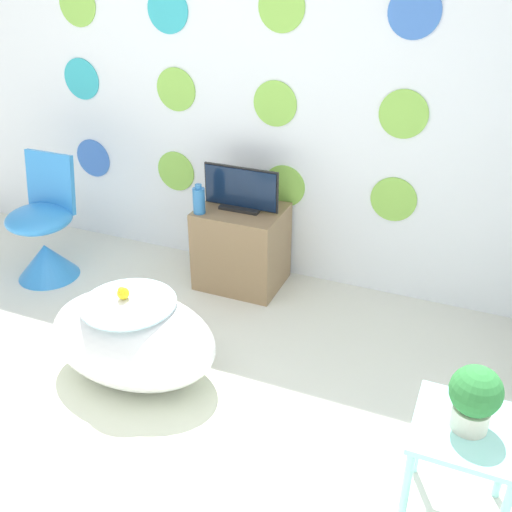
{
  "coord_description": "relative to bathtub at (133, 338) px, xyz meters",
  "views": [
    {
      "loc": [
        1.6,
        -1.26,
        2.04
      ],
      "look_at": [
        0.65,
        1.0,
        0.71
      ],
      "focal_mm": 42.0,
      "sensor_mm": 36.0,
      "label": 1
    }
  ],
  "objects": [
    {
      "name": "side_table",
      "position": [
        1.61,
        -0.25,
        0.15
      ],
      "size": [
        0.38,
        0.4,
        0.47
      ],
      "color": "#99E0D8",
      "rests_on": "ground_plane"
    },
    {
      "name": "tv_cabinet",
      "position": [
        0.12,
        1.07,
        0.03
      ],
      "size": [
        0.53,
        0.43,
        0.53
      ],
      "color": "#8E704C",
      "rests_on": "ground_plane"
    },
    {
      "name": "vase",
      "position": [
        -0.09,
        0.92,
        0.38
      ],
      "size": [
        0.07,
        0.07,
        0.19
      ],
      "color": "#2D72B7",
      "rests_on": "tv_cabinet"
    },
    {
      "name": "potted_plant_left",
      "position": [
        1.61,
        -0.25,
        0.38
      ],
      "size": [
        0.19,
        0.19,
        0.26
      ],
      "color": "beige",
      "rests_on": "side_table"
    },
    {
      "name": "tv",
      "position": [
        0.12,
        1.07,
        0.42
      ],
      "size": [
        0.49,
        0.12,
        0.27
      ],
      "color": "black",
      "rests_on": "tv_cabinet"
    },
    {
      "name": "ground_plane",
      "position": [
        -0.07,
        -0.77,
        -0.23
      ],
      "size": [
        12.0,
        12.0,
        0.0
      ],
      "primitive_type": "plane",
      "color": "silver"
    },
    {
      "name": "wall_back_dotted",
      "position": [
        -0.07,
        1.34,
        1.06
      ],
      "size": [
        5.06,
        0.05,
        2.6
      ],
      "color": "white",
      "rests_on": "ground_plane"
    },
    {
      "name": "chair",
      "position": [
        -1.11,
        0.66,
        0.04
      ],
      "size": [
        0.42,
        0.42,
        0.81
      ],
      "color": "#338CE0",
      "rests_on": "ground_plane"
    },
    {
      "name": "rug",
      "position": [
        -0.0,
        -0.19,
        -0.23
      ],
      "size": [
        1.2,
        0.75,
        0.01
      ],
      "color": "silver",
      "rests_on": "ground_plane"
    },
    {
      "name": "bathtub",
      "position": [
        0.0,
        0.0,
        0.0
      ],
      "size": [
        0.89,
        0.57,
        0.46
      ],
      "color": "white",
      "rests_on": "ground_plane"
    },
    {
      "name": "rubber_duck",
      "position": [
        -0.03,
        -0.0,
        0.26
      ],
      "size": [
        0.06,
        0.07,
        0.07
      ],
      "color": "yellow",
      "rests_on": "bathtub"
    }
  ]
}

